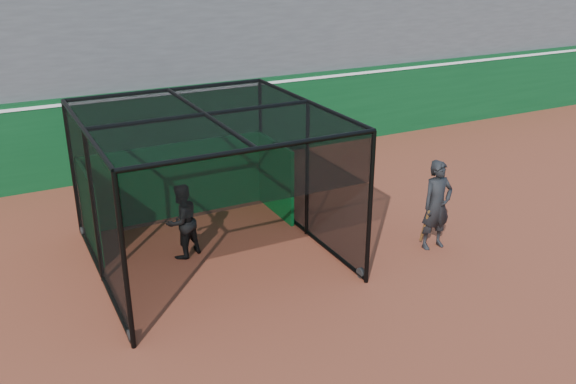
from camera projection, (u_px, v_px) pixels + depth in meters
name	position (u px, v px, depth m)	size (l,w,h in m)	color
ground	(282.00, 306.00, 11.55)	(120.00, 120.00, 0.00)	brown
outfield_wall	(153.00, 129.00, 18.06)	(50.00, 0.50, 2.50)	#0B3D1A
grandstand	(114.00, 7.00, 19.97)	(50.00, 7.85, 8.95)	#4C4C4F
batting_cage	(209.00, 188.00, 12.85)	(4.83, 5.12, 3.19)	black
batter	(182.00, 221.00, 13.11)	(0.81, 0.63, 1.67)	black
on_deck_player	(437.00, 205.00, 13.44)	(0.76, 0.52, 2.05)	black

